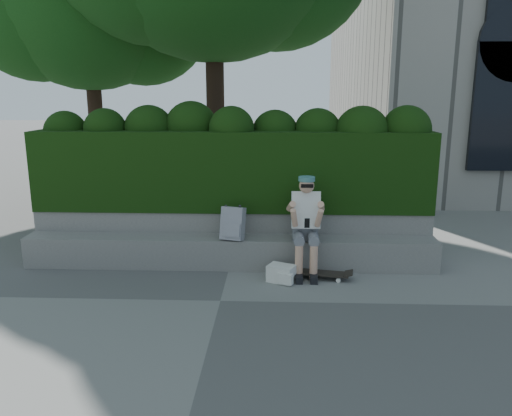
{
  "coord_description": "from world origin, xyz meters",
  "views": [
    {
      "loc": [
        0.68,
        -5.71,
        2.51
      ],
      "look_at": [
        0.4,
        1.0,
        0.95
      ],
      "focal_mm": 35.0,
      "sensor_mm": 36.0,
      "label": 1
    }
  ],
  "objects_px": {
    "skateboard": "(316,273)",
    "backpack_plaid": "(233,223)",
    "person": "(306,221)",
    "backpack_ground": "(281,273)"
  },
  "relations": [
    {
      "from": "backpack_plaid",
      "to": "person",
      "type": "bearing_deg",
      "value": 11.83
    },
    {
      "from": "skateboard",
      "to": "backpack_ground",
      "type": "relative_size",
      "value": 2.59
    },
    {
      "from": "person",
      "to": "backpack_ground",
      "type": "height_order",
      "value": "person"
    },
    {
      "from": "person",
      "to": "backpack_plaid",
      "type": "height_order",
      "value": "person"
    },
    {
      "from": "skateboard",
      "to": "backpack_plaid",
      "type": "bearing_deg",
      "value": 174.31
    },
    {
      "from": "person",
      "to": "backpack_plaid",
      "type": "xyz_separation_m",
      "value": [
        -1.03,
        0.08,
        -0.07
      ]
    },
    {
      "from": "person",
      "to": "skateboard",
      "type": "distance_m",
      "value": 0.73
    },
    {
      "from": "person",
      "to": "backpack_plaid",
      "type": "distance_m",
      "value": 1.04
    },
    {
      "from": "backpack_ground",
      "to": "person",
      "type": "bearing_deg",
      "value": 73.04
    },
    {
      "from": "backpack_ground",
      "to": "backpack_plaid",
      "type": "bearing_deg",
      "value": 171.05
    }
  ]
}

